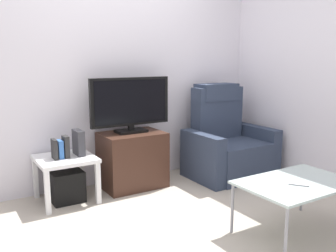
# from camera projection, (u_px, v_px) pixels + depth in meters

# --- Properties ---
(ground_plane) EXTENTS (6.40, 6.40, 0.00)m
(ground_plane) POSITION_uv_depth(u_px,v_px,m) (163.00, 215.00, 3.29)
(ground_plane) COLOR #B2A899
(wall_back) EXTENTS (6.40, 0.06, 2.60)m
(wall_back) POSITION_uv_depth(u_px,v_px,m) (109.00, 66.00, 4.00)
(wall_back) COLOR silver
(wall_back) RESTS_ON ground
(wall_side) EXTENTS (0.06, 4.48, 2.60)m
(wall_side) POSITION_uv_depth(u_px,v_px,m) (310.00, 66.00, 4.03)
(wall_side) COLOR silver
(wall_side) RESTS_ON ground
(tv_stand) EXTENTS (0.66, 0.48, 0.60)m
(tv_stand) POSITION_uv_depth(u_px,v_px,m) (132.00, 160.00, 3.99)
(tv_stand) COLOR #3D2319
(tv_stand) RESTS_ON ground
(television) EXTENTS (0.90, 0.20, 0.59)m
(television) POSITION_uv_depth(u_px,v_px,m) (131.00, 104.00, 3.90)
(television) COLOR black
(television) RESTS_ON tv_stand
(recliner_armchair) EXTENTS (0.98, 0.78, 1.08)m
(recliner_armchair) POSITION_uv_depth(u_px,v_px,m) (227.00, 144.00, 4.39)
(recliner_armchair) COLOR #2D384C
(recliner_armchair) RESTS_ON ground
(side_table) EXTENTS (0.54, 0.54, 0.44)m
(side_table) POSITION_uv_depth(u_px,v_px,m) (65.00, 164.00, 3.57)
(side_table) COLOR white
(side_table) RESTS_ON ground
(subwoofer_box) EXTENTS (0.30, 0.30, 0.30)m
(subwoofer_box) POSITION_uv_depth(u_px,v_px,m) (66.00, 186.00, 3.62)
(subwoofer_box) COLOR black
(subwoofer_box) RESTS_ON ground
(book_leftmost) EXTENTS (0.03, 0.13, 0.19)m
(book_leftmost) POSITION_uv_depth(u_px,v_px,m) (54.00, 149.00, 3.48)
(book_leftmost) COLOR #262626
(book_leftmost) RESTS_ON side_table
(book_middle) EXTENTS (0.04, 0.11, 0.17)m
(book_middle) POSITION_uv_depth(u_px,v_px,m) (60.00, 149.00, 3.50)
(book_middle) COLOR #3366B2
(book_middle) RESTS_ON side_table
(book_rightmost) EXTENTS (0.05, 0.12, 0.21)m
(book_rightmost) POSITION_uv_depth(u_px,v_px,m) (66.00, 147.00, 3.53)
(book_rightmost) COLOR #262626
(book_rightmost) RESTS_ON side_table
(game_console) EXTENTS (0.07, 0.20, 0.25)m
(game_console) POSITION_uv_depth(u_px,v_px,m) (79.00, 143.00, 3.62)
(game_console) COLOR #333338
(game_console) RESTS_ON side_table
(coffee_table) EXTENTS (0.90, 0.60, 0.43)m
(coffee_table) POSITION_uv_depth(u_px,v_px,m) (297.00, 185.00, 2.89)
(coffee_table) COLOR #B2C6C1
(coffee_table) RESTS_ON ground
(cell_phone) EXTENTS (0.14, 0.16, 0.01)m
(cell_phone) POSITION_uv_depth(u_px,v_px,m) (299.00, 184.00, 2.82)
(cell_phone) COLOR #B7B7BC
(cell_phone) RESTS_ON coffee_table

